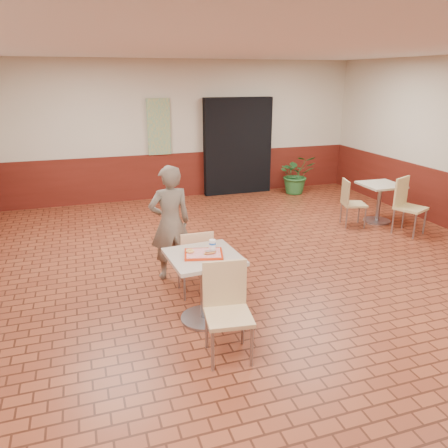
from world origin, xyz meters
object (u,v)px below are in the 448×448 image
object	(u,v)px
main_table	(204,277)
ring_donut	(190,251)
chair_second_left	(350,200)
paper_cup	(212,244)
chair_main_back	(196,259)
second_table	(380,196)
serving_tray	(204,254)
long_john_donut	(210,252)
chair_main_front	(227,305)
chair_second_front	(407,203)
potted_plant	(296,174)
customer	(170,223)

from	to	relation	value
main_table	ring_donut	size ratio (longest dim) A/B	8.47
chair_second_left	paper_cup	bearing A→B (deg)	140.02
chair_main_back	second_table	xyz separation A→B (m)	(4.05, 1.79, 0.01)
serving_tray	long_john_donut	bearing A→B (deg)	-41.12
paper_cup	chair_second_left	size ratio (longest dim) A/B	0.11
ring_donut	serving_tray	bearing A→B (deg)	-25.22
chair_main_front	second_table	bearing A→B (deg)	44.25
chair_second_front	paper_cup	bearing A→B (deg)	177.25
potted_plant	chair_main_back	bearing A→B (deg)	-130.21
chair_main_front	chair_second_front	size ratio (longest dim) A/B	0.97
customer	chair_second_left	size ratio (longest dim) A/B	1.81
ring_donut	second_table	world-z (taller)	ring_donut
chair_main_back	second_table	size ratio (longest dim) A/B	1.18
chair_main_front	customer	size ratio (longest dim) A/B	0.61
long_john_donut	chair_second_front	distance (m)	4.49
second_table	potted_plant	distance (m)	2.46
customer	chair_second_left	xyz separation A→B (m)	(3.57, 1.13, -0.30)
serving_tray	second_table	bearing A→B (deg)	30.13
long_john_donut	potted_plant	bearing A→B (deg)	53.78
chair_main_back	potted_plant	xyz separation A→B (m)	(3.55, 4.19, -0.03)
paper_cup	chair_second_front	size ratio (longest dim) A/B	0.10
customer	long_john_donut	xyz separation A→B (m)	(0.18, -1.28, 0.06)
customer	paper_cup	xyz separation A→B (m)	(0.25, -1.12, 0.09)
chair_main_front	second_table	size ratio (longest dim) A/B	1.29
customer	potted_plant	size ratio (longest dim) A/B	1.71
potted_plant	serving_tray	bearing A→B (deg)	-126.96
second_table	chair_second_front	distance (m)	0.67
main_table	second_table	bearing A→B (deg)	30.13
customer	paper_cup	size ratio (longest dim) A/B	16.53
serving_tray	second_table	xyz separation A→B (m)	(4.11, 2.39, -0.31)
serving_tray	chair_second_front	xyz separation A→B (m)	(4.17, 1.72, -0.26)
chair_main_front	chair_main_back	world-z (taller)	chair_main_front
ring_donut	potted_plant	size ratio (longest dim) A/B	0.10
serving_tray	chair_main_front	bearing A→B (deg)	-86.32
paper_cup	chair_main_front	bearing A→B (deg)	-96.73
potted_plant	paper_cup	bearing A→B (deg)	-126.55
main_table	long_john_donut	world-z (taller)	long_john_donut
customer	chair_second_front	size ratio (longest dim) A/B	1.60
ring_donut	second_table	xyz separation A→B (m)	(4.25, 2.32, -0.34)
long_john_donut	second_table	bearing A→B (deg)	31.02
main_table	ring_donut	bearing A→B (deg)	154.78
main_table	paper_cup	size ratio (longest dim) A/B	8.39
chair_main_front	second_table	distance (m)	5.09
main_table	long_john_donut	distance (m)	0.31
main_table	ring_donut	distance (m)	0.33
chair_second_left	potted_plant	xyz separation A→B (m)	(0.15, 2.44, -0.03)
main_table	potted_plant	bearing A→B (deg)	53.04
serving_tray	potted_plant	world-z (taller)	potted_plant
chair_main_back	customer	distance (m)	0.72
long_john_donut	chair_main_front	bearing A→B (deg)	-91.42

